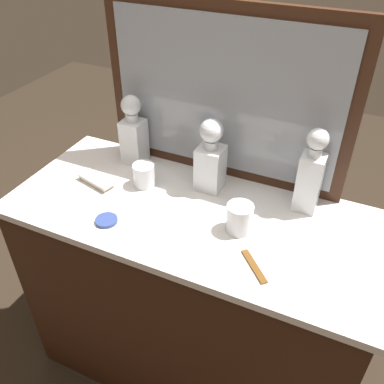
# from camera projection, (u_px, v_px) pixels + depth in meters

# --- Properties ---
(ground_plane) EXTENTS (6.00, 6.00, 0.00)m
(ground_plane) POSITION_uv_depth(u_px,v_px,m) (192.00, 360.00, 1.92)
(ground_plane) COLOR #2D2319
(dresser) EXTENTS (1.26, 0.56, 0.88)m
(dresser) POSITION_uv_depth(u_px,v_px,m) (192.00, 297.00, 1.66)
(dresser) COLOR #381E11
(dresser) RESTS_ON ground_plane
(dresser_mirror) EXTENTS (0.88, 0.03, 0.61)m
(dresser_mirror) POSITION_uv_depth(u_px,v_px,m) (225.00, 96.00, 1.40)
(dresser_mirror) COLOR #381E11
(dresser_mirror) RESTS_ON dresser
(crystal_decanter_right) EXTENTS (0.08, 0.08, 0.27)m
(crystal_decanter_right) POSITION_uv_depth(u_px,v_px,m) (134.00, 136.00, 1.58)
(crystal_decanter_right) COLOR white
(crystal_decanter_right) RESTS_ON dresser
(crystal_decanter_center) EXTENTS (0.09, 0.09, 0.27)m
(crystal_decanter_center) POSITION_uv_depth(u_px,v_px,m) (209.00, 162.00, 1.44)
(crystal_decanter_center) COLOR white
(crystal_decanter_center) RESTS_ON dresser
(crystal_decanter_rear) EXTENTS (0.08, 0.08, 0.30)m
(crystal_decanter_rear) POSITION_uv_depth(u_px,v_px,m) (310.00, 178.00, 1.34)
(crystal_decanter_rear) COLOR white
(crystal_decanter_rear) RESTS_ON dresser
(crystal_tumbler_left) EXTENTS (0.08, 0.08, 0.09)m
(crystal_tumbler_left) POSITION_uv_depth(u_px,v_px,m) (239.00, 219.00, 1.29)
(crystal_tumbler_left) COLOR white
(crystal_tumbler_left) RESTS_ON dresser
(crystal_tumbler_center) EXTENTS (0.08, 0.08, 0.08)m
(crystal_tumbler_center) POSITION_uv_depth(u_px,v_px,m) (144.00, 176.00, 1.49)
(crystal_tumbler_center) COLOR white
(crystal_tumbler_center) RESTS_ON dresser
(silver_brush_rear) EXTENTS (0.16, 0.09, 0.02)m
(silver_brush_rear) POSITION_uv_depth(u_px,v_px,m) (96.00, 181.00, 1.51)
(silver_brush_rear) COLOR #B7A88C
(silver_brush_rear) RESTS_ON dresser
(porcelain_dish) EXTENTS (0.07, 0.07, 0.01)m
(porcelain_dish) POSITION_uv_depth(u_px,v_px,m) (106.00, 220.00, 1.35)
(porcelain_dish) COLOR #33478C
(porcelain_dish) RESTS_ON dresser
(tortoiseshell_comb) EXTENTS (0.11, 0.11, 0.01)m
(tortoiseshell_comb) POSITION_uv_depth(u_px,v_px,m) (254.00, 266.00, 1.19)
(tortoiseshell_comb) COLOR brown
(tortoiseshell_comb) RESTS_ON dresser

